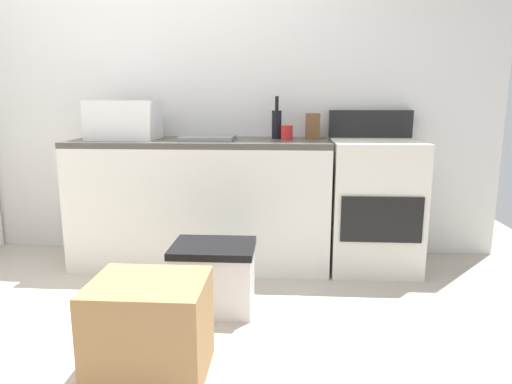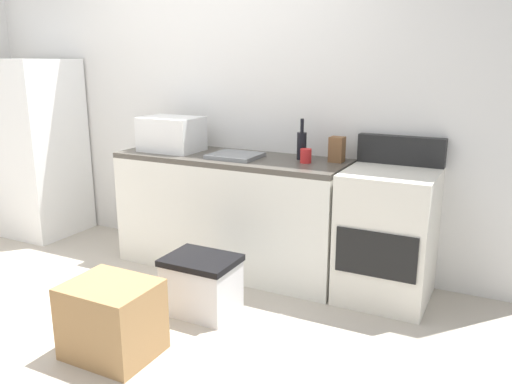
{
  "view_description": "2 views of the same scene",
  "coord_description": "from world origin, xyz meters",
  "px_view_note": "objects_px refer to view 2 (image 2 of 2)",
  "views": [
    {
      "loc": [
        0.9,
        -1.97,
        1.17
      ],
      "look_at": [
        0.72,
        0.74,
        0.62
      ],
      "focal_mm": 31.95,
      "sensor_mm": 36.0,
      "label": 1
    },
    {
      "loc": [
        2.24,
        -2.19,
        1.64
      ],
      "look_at": [
        0.73,
        0.79,
        0.76
      ],
      "focal_mm": 36.49,
      "sensor_mm": 36.0,
      "label": 2
    }
  ],
  "objects_px": {
    "refrigerator": "(37,148)",
    "coffee_mug": "(306,156)",
    "knife_block": "(337,149)",
    "storage_bin": "(202,284)",
    "microwave": "(172,134)",
    "stove_oven": "(388,234)",
    "wine_bottle": "(302,145)",
    "cardboard_box_small": "(112,319)"
  },
  "relations": [
    {
      "from": "microwave",
      "to": "storage_bin",
      "type": "relative_size",
      "value": 1.0
    },
    {
      "from": "coffee_mug",
      "to": "knife_block",
      "type": "height_order",
      "value": "knife_block"
    },
    {
      "from": "wine_bottle",
      "to": "coffee_mug",
      "type": "relative_size",
      "value": 3.0
    },
    {
      "from": "stove_oven",
      "to": "coffee_mug",
      "type": "distance_m",
      "value": 0.78
    },
    {
      "from": "microwave",
      "to": "knife_block",
      "type": "relative_size",
      "value": 2.56
    },
    {
      "from": "wine_bottle",
      "to": "cardboard_box_small",
      "type": "height_order",
      "value": "wine_bottle"
    },
    {
      "from": "microwave",
      "to": "coffee_mug",
      "type": "relative_size",
      "value": 4.6
    },
    {
      "from": "stove_oven",
      "to": "microwave",
      "type": "xyz_separation_m",
      "value": [
        -1.75,
        -0.02,
        0.57
      ]
    },
    {
      "from": "refrigerator",
      "to": "cardboard_box_small",
      "type": "distance_m",
      "value": 2.56
    },
    {
      "from": "microwave",
      "to": "storage_bin",
      "type": "height_order",
      "value": "microwave"
    },
    {
      "from": "knife_block",
      "to": "storage_bin",
      "type": "height_order",
      "value": "knife_block"
    },
    {
      "from": "stove_oven",
      "to": "cardboard_box_small",
      "type": "xyz_separation_m",
      "value": [
        -1.19,
        -1.42,
        -0.25
      ]
    },
    {
      "from": "stove_oven",
      "to": "knife_block",
      "type": "distance_m",
      "value": 0.69
    },
    {
      "from": "cardboard_box_small",
      "to": "microwave",
      "type": "bearing_deg",
      "value": 111.96
    },
    {
      "from": "microwave",
      "to": "cardboard_box_small",
      "type": "bearing_deg",
      "value": -68.04
    },
    {
      "from": "storage_bin",
      "to": "cardboard_box_small",
      "type": "bearing_deg",
      "value": -104.74
    },
    {
      "from": "knife_block",
      "to": "storage_bin",
      "type": "xyz_separation_m",
      "value": [
        -0.59,
        -0.91,
        -0.8
      ]
    },
    {
      "from": "storage_bin",
      "to": "microwave",
      "type": "bearing_deg",
      "value": 134.64
    },
    {
      "from": "knife_block",
      "to": "coffee_mug",
      "type": "bearing_deg",
      "value": -144.09
    },
    {
      "from": "refrigerator",
      "to": "knife_block",
      "type": "bearing_deg",
      "value": 3.95
    },
    {
      "from": "wine_bottle",
      "to": "coffee_mug",
      "type": "xyz_separation_m",
      "value": [
        0.07,
        -0.1,
        -0.06
      ]
    },
    {
      "from": "stove_oven",
      "to": "wine_bottle",
      "type": "height_order",
      "value": "wine_bottle"
    },
    {
      "from": "stove_oven",
      "to": "coffee_mug",
      "type": "bearing_deg",
      "value": 179.3
    },
    {
      "from": "refrigerator",
      "to": "knife_block",
      "type": "relative_size",
      "value": 8.97
    },
    {
      "from": "refrigerator",
      "to": "coffee_mug",
      "type": "height_order",
      "value": "refrigerator"
    },
    {
      "from": "stove_oven",
      "to": "microwave",
      "type": "bearing_deg",
      "value": -179.35
    },
    {
      "from": "microwave",
      "to": "wine_bottle",
      "type": "height_order",
      "value": "wine_bottle"
    },
    {
      "from": "cardboard_box_small",
      "to": "storage_bin",
      "type": "height_order",
      "value": "cardboard_box_small"
    },
    {
      "from": "refrigerator",
      "to": "wine_bottle",
      "type": "relative_size",
      "value": 5.38
    },
    {
      "from": "stove_oven",
      "to": "knife_block",
      "type": "relative_size",
      "value": 6.11
    },
    {
      "from": "knife_block",
      "to": "cardboard_box_small",
      "type": "bearing_deg",
      "value": -116.02
    },
    {
      "from": "microwave",
      "to": "wine_bottle",
      "type": "xyz_separation_m",
      "value": [
        1.07,
        0.13,
        -0.03
      ]
    },
    {
      "from": "refrigerator",
      "to": "wine_bottle",
      "type": "distance_m",
      "value": 2.6
    },
    {
      "from": "refrigerator",
      "to": "storage_bin",
      "type": "xyz_separation_m",
      "value": [
        2.25,
        -0.71,
        -0.62
      ]
    },
    {
      "from": "refrigerator",
      "to": "stove_oven",
      "type": "bearing_deg",
      "value": 0.97
    },
    {
      "from": "refrigerator",
      "to": "cardboard_box_small",
      "type": "height_order",
      "value": "refrigerator"
    },
    {
      "from": "coffee_mug",
      "to": "refrigerator",
      "type": "bearing_deg",
      "value": -178.65
    },
    {
      "from": "stove_oven",
      "to": "coffee_mug",
      "type": "height_order",
      "value": "stove_oven"
    },
    {
      "from": "refrigerator",
      "to": "cardboard_box_small",
      "type": "xyz_separation_m",
      "value": [
        2.08,
        -1.36,
        -0.59
      ]
    },
    {
      "from": "refrigerator",
      "to": "microwave",
      "type": "bearing_deg",
      "value": 1.33
    },
    {
      "from": "wine_bottle",
      "to": "cardboard_box_small",
      "type": "relative_size",
      "value": 0.62
    },
    {
      "from": "refrigerator",
      "to": "stove_oven",
      "type": "height_order",
      "value": "refrigerator"
    }
  ]
}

